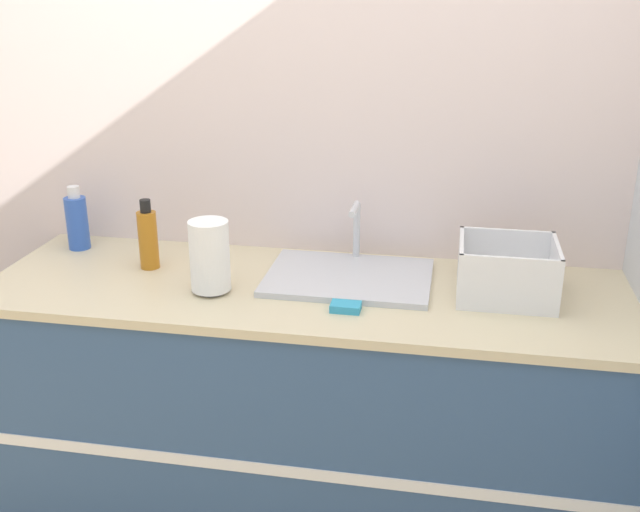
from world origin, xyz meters
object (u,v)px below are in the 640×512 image
object	(u,v)px
paper_towel_roll	(210,256)
bottle_blue	(77,221)
sink	(349,275)
dish_rack	(506,276)
bottle_amber	(148,238)

from	to	relation	value
paper_towel_roll	bottle_blue	size ratio (longest dim) A/B	1.00
sink	paper_towel_roll	xyz separation A→B (m)	(-0.41, -0.18, 0.10)
sink	paper_towel_roll	bearing A→B (deg)	-156.61
dish_rack	bottle_blue	distance (m)	1.53
dish_rack	bottle_amber	world-z (taller)	bottle_amber
sink	bottle_amber	distance (m)	0.69
sink	bottle_blue	size ratio (longest dim) A/B	2.29
bottle_amber	bottle_blue	world-z (taller)	bottle_amber
paper_towel_roll	sink	bearing A→B (deg)	23.39
dish_rack	bottle_blue	xyz separation A→B (m)	(-1.52, 0.17, 0.04)
dish_rack	bottle_blue	size ratio (longest dim) A/B	1.27
bottle_blue	sink	bearing A→B (deg)	-6.74
paper_towel_roll	bottle_blue	bearing A→B (deg)	153.63
paper_towel_roll	dish_rack	distance (m)	0.93
dish_rack	sink	bearing A→B (deg)	174.84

